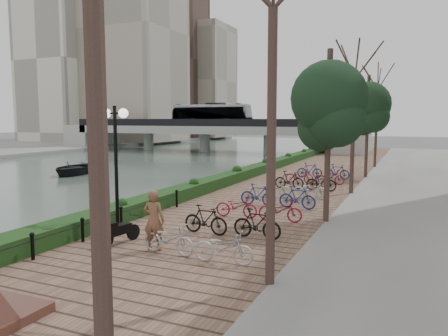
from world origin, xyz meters
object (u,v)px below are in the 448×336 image
Objects in this scene: pedestrian at (154,220)px; lamppost at (115,141)px; motorcycle at (120,230)px; boat at (75,168)px.

lamppost is at bearing -32.90° from pedestrian.
lamppost is 3.18× the size of motorcycle.
lamppost reaches higher than pedestrian.
pedestrian is at bearing 5.57° from motorcycle.
lamppost reaches higher than motorcycle.
lamppost is at bearing 142.01° from motorcycle.
boat is at bearing -49.21° from pedestrian.
boat is (-17.70, 15.87, -0.88)m from pedestrian.
pedestrian is (1.35, -0.13, 0.49)m from motorcycle.
lamppost is 2.99m from motorcycle.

